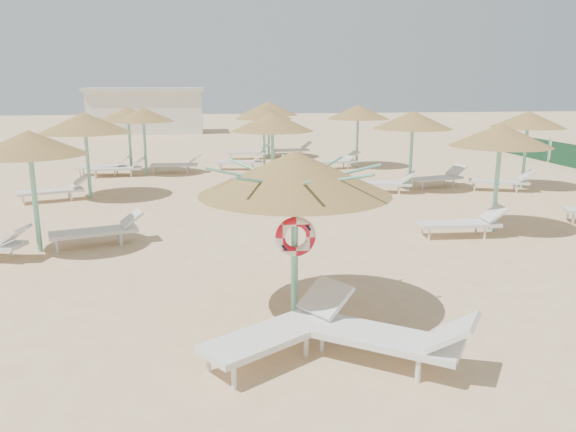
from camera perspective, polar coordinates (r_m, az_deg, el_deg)
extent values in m
plane|color=#DCB886|center=(8.87, 3.74, -10.62)|extent=(120.00, 120.00, 0.00)
cylinder|color=#71C4AD|center=(8.69, 0.67, -3.39)|extent=(0.11, 0.11, 2.19)
cone|color=olive|center=(8.42, 0.70, 4.42)|extent=(2.92, 2.92, 0.66)
cylinder|color=#71C4AD|center=(8.46, 0.69, 2.76)|extent=(0.20, 0.20, 0.12)
cylinder|color=#71C4AD|center=(8.56, 5.16, 4.16)|extent=(1.32, 0.04, 0.34)
cylinder|color=#71C4AD|center=(8.97, 3.23, 4.63)|extent=(0.97, 0.97, 0.34)
cylinder|color=#71C4AD|center=(9.08, 0.04, 4.76)|extent=(0.04, 1.32, 0.34)
cylinder|color=#71C4AD|center=(8.84, -2.84, 4.49)|extent=(0.97, 0.97, 0.34)
cylinder|color=#71C4AD|center=(8.35, -3.88, 3.96)|extent=(1.32, 0.04, 0.34)
cylinder|color=#71C4AD|center=(7.90, -2.19, 3.44)|extent=(0.97, 0.97, 0.34)
cylinder|color=#71C4AD|center=(7.77, 1.46, 3.28)|extent=(0.04, 1.32, 0.34)
cylinder|color=#71C4AD|center=(8.06, 4.57, 3.60)|extent=(0.97, 0.97, 0.34)
torus|color=red|center=(8.53, 0.78, -2.12)|extent=(0.63, 0.15, 0.63)
cylinder|color=silver|center=(7.04, -5.51, -16.03)|extent=(0.07, 0.07, 0.31)
cylinder|color=silver|center=(7.44, -8.10, -14.38)|extent=(0.07, 0.07, 0.31)
cylinder|color=silver|center=(7.90, 3.48, -12.55)|extent=(0.07, 0.07, 0.31)
cylinder|color=silver|center=(8.26, 0.72, -11.31)|extent=(0.07, 0.07, 0.31)
cube|color=silver|center=(7.62, -1.31, -11.86)|extent=(2.13, 1.72, 0.09)
cube|color=silver|center=(8.10, 3.81, -8.27)|extent=(0.81, 0.85, 0.40)
cylinder|color=silver|center=(7.76, 1.84, -12.98)|extent=(0.07, 0.07, 0.32)
cylinder|color=silver|center=(8.23, 3.55, -11.40)|extent=(0.07, 0.07, 0.32)
cylinder|color=silver|center=(7.33, 13.07, -15.06)|extent=(0.07, 0.07, 0.32)
cylinder|color=silver|center=(7.82, 14.11, -13.21)|extent=(0.07, 0.07, 0.32)
cube|color=silver|center=(7.62, 9.07, -11.98)|extent=(2.15, 1.80, 0.09)
cube|color=silver|center=(7.31, 16.44, -11.20)|extent=(0.84, 0.87, 0.41)
cylinder|color=#71C4AD|center=(13.22, -24.31, 1.48)|extent=(0.11, 0.11, 2.30)
cone|color=olive|center=(13.04, -24.83, 6.77)|extent=(2.34, 2.34, 0.53)
cylinder|color=#71C4AD|center=(13.07, -24.73, 5.78)|extent=(0.20, 0.20, 0.12)
cylinder|color=silver|center=(13.30, -26.34, -3.14)|extent=(0.06, 0.06, 0.28)
cube|color=silver|center=(12.83, -26.04, -1.73)|extent=(0.63, 0.71, 0.36)
cylinder|color=silver|center=(13.18, -22.41, -2.89)|extent=(0.06, 0.06, 0.28)
cylinder|color=silver|center=(13.67, -22.50, -2.34)|extent=(0.06, 0.06, 0.28)
cylinder|color=silver|center=(13.28, -16.60, -2.31)|extent=(0.06, 0.06, 0.28)
cylinder|color=silver|center=(13.76, -16.89, -1.79)|extent=(0.06, 0.06, 0.28)
cube|color=silver|center=(13.42, -19.12, -1.54)|extent=(2.00, 1.13, 0.08)
cube|color=silver|center=(13.46, -15.60, -0.19)|extent=(0.63, 0.71, 0.36)
cylinder|color=#71C4AD|center=(18.94, -19.67, 5.16)|extent=(0.11, 0.11, 2.30)
cone|color=olive|center=(18.82, -19.97, 8.91)|extent=(2.83, 2.83, 0.64)
cylinder|color=#71C4AD|center=(18.83, -19.91, 8.17)|extent=(0.20, 0.20, 0.12)
cylinder|color=silver|center=(18.67, -25.28, 1.40)|extent=(0.06, 0.06, 0.28)
cylinder|color=silver|center=(19.16, -25.36, 1.67)|extent=(0.06, 0.06, 0.28)
cylinder|color=silver|center=(18.77, -21.18, 1.84)|extent=(0.06, 0.06, 0.28)
cylinder|color=silver|center=(19.26, -21.37, 2.09)|extent=(0.06, 0.06, 0.28)
cube|color=silver|center=(18.93, -22.97, 2.33)|extent=(2.00, 1.22, 0.08)
cube|color=silver|center=(18.97, -20.48, 3.30)|extent=(0.66, 0.73, 0.36)
cylinder|color=#71C4AD|center=(23.83, -15.76, 6.98)|extent=(0.11, 0.11, 2.30)
cone|color=olive|center=(23.73, -15.95, 9.94)|extent=(2.50, 2.50, 0.56)
cylinder|color=#71C4AD|center=(23.75, -15.91, 9.37)|extent=(0.20, 0.20, 0.12)
cylinder|color=silver|center=(23.69, -20.39, 4.14)|extent=(0.06, 0.06, 0.28)
cylinder|color=silver|center=(24.17, -20.08, 4.33)|extent=(0.06, 0.06, 0.28)
cylinder|color=silver|center=(23.37, -17.19, 4.26)|extent=(0.06, 0.06, 0.28)
cylinder|color=silver|center=(23.85, -16.94, 4.45)|extent=(0.06, 0.06, 0.28)
cube|color=silver|center=(23.71, -18.40, 4.74)|extent=(1.93, 0.72, 0.08)
cube|color=silver|center=(23.49, -16.41, 5.40)|extent=(0.52, 0.63, 0.36)
cylinder|color=#71C4AD|center=(18.36, -1.58, 5.70)|extent=(0.11, 0.11, 2.30)
cone|color=olive|center=(18.23, -1.61, 9.56)|extent=(2.65, 2.65, 0.60)
cylinder|color=#71C4AD|center=(18.25, -1.60, 8.81)|extent=(0.20, 0.20, 0.12)
cylinder|color=silver|center=(17.65, -7.27, 1.96)|extent=(0.06, 0.06, 0.28)
cylinder|color=silver|center=(18.14, -7.53, 2.26)|extent=(0.06, 0.06, 0.28)
cylinder|color=silver|center=(17.91, -3.00, 2.21)|extent=(0.06, 0.06, 0.28)
cylinder|color=silver|center=(18.39, -3.36, 2.50)|extent=(0.06, 0.06, 0.28)
cube|color=silver|center=(18.00, -4.90, 2.82)|extent=(1.97, 0.88, 0.08)
cube|color=silver|center=(18.14, -2.28, 3.71)|extent=(0.56, 0.66, 0.36)
cylinder|color=silver|center=(18.71, -0.79, 2.71)|extent=(0.06, 0.06, 0.28)
cylinder|color=silver|center=(19.20, -0.77, 2.99)|extent=(0.06, 0.06, 0.28)
cylinder|color=silver|center=(18.74, 3.34, 2.71)|extent=(0.06, 0.06, 0.28)
cylinder|color=silver|center=(19.23, 3.26, 2.99)|extent=(0.06, 0.06, 0.28)
cube|color=silver|center=(18.93, 1.64, 3.39)|extent=(1.97, 0.88, 0.08)
cube|color=silver|center=(18.94, 4.23, 4.10)|extent=(0.56, 0.66, 0.36)
cylinder|color=#71C4AD|center=(24.35, -2.45, 7.59)|extent=(0.11, 0.11, 2.30)
cone|color=olive|center=(24.26, -2.48, 10.49)|extent=(2.44, 2.44, 0.55)
cylinder|color=#71C4AD|center=(24.27, -2.47, 9.94)|extent=(0.20, 0.20, 0.12)
cylinder|color=silver|center=(23.84, -6.93, 4.93)|extent=(0.06, 0.06, 0.28)
cylinder|color=silver|center=(24.33, -6.77, 5.11)|extent=(0.06, 0.06, 0.28)
cylinder|color=silver|center=(23.70, -3.68, 4.95)|extent=(0.06, 0.06, 0.28)
cylinder|color=silver|center=(24.19, -3.59, 5.13)|extent=(0.06, 0.06, 0.28)
cube|color=silver|center=(23.97, -4.96, 5.46)|extent=(1.97, 0.91, 0.08)
cube|color=silver|center=(23.87, -2.93, 6.04)|extent=(0.57, 0.67, 0.36)
cylinder|color=#71C4AD|center=(14.68, 20.42, 2.92)|extent=(0.11, 0.11, 2.30)
cone|color=olive|center=(14.53, 20.81, 7.70)|extent=(2.40, 2.40, 0.54)
cylinder|color=#71C4AD|center=(14.55, 20.74, 6.79)|extent=(0.20, 0.20, 0.12)
cylinder|color=silver|center=(13.55, 14.14, -1.84)|extent=(0.06, 0.06, 0.28)
cylinder|color=silver|center=(14.01, 13.49, -1.31)|extent=(0.06, 0.06, 0.28)
cylinder|color=silver|center=(14.04, 19.36, -1.67)|extent=(0.06, 0.06, 0.28)
cylinder|color=silver|center=(14.48, 18.57, -1.16)|extent=(0.06, 0.06, 0.28)
cube|color=silver|center=(14.01, 16.95, -0.77)|extent=(1.93, 0.73, 0.08)
cube|color=silver|center=(14.29, 20.18, 0.25)|extent=(0.52, 0.63, 0.36)
cylinder|color=#71C4AD|center=(19.72, 12.39, 5.93)|extent=(0.11, 0.11, 2.30)
cone|color=olive|center=(19.60, 12.57, 9.52)|extent=(2.64, 2.64, 0.59)
cylinder|color=#71C4AD|center=(19.62, 12.53, 8.82)|extent=(0.20, 0.20, 0.12)
cylinder|color=silver|center=(18.89, 7.15, 2.71)|extent=(0.06, 0.06, 0.28)
cylinder|color=silver|center=(19.38, 7.18, 2.98)|extent=(0.06, 0.06, 0.28)
cylinder|color=silver|center=(18.92, 11.24, 2.57)|extent=(0.06, 0.06, 0.28)
cylinder|color=silver|center=(19.41, 11.17, 2.85)|extent=(0.06, 0.06, 0.28)
cube|color=silver|center=(19.11, 9.58, 3.30)|extent=(2.00, 1.13, 0.08)
cube|color=silver|center=(19.11, 12.16, 3.92)|extent=(0.63, 0.71, 0.36)
cylinder|color=silver|center=(19.86, 13.49, 2.97)|extent=(0.06, 0.06, 0.28)
cylinder|color=silver|center=(20.25, 12.63, 3.21)|extent=(0.06, 0.06, 0.28)
cylinder|color=silver|center=(20.71, 16.45, 3.20)|extent=(0.06, 0.06, 0.28)
cylinder|color=silver|center=(21.08, 15.57, 3.43)|extent=(0.06, 0.06, 0.28)
cube|color=silver|center=(20.52, 14.86, 3.73)|extent=(2.00, 1.13, 0.08)
cube|color=silver|center=(21.02, 16.71, 4.50)|extent=(0.63, 0.71, 0.36)
cylinder|color=#71C4AD|center=(24.77, 7.05, 7.60)|extent=(0.11, 0.11, 2.30)
cone|color=olive|center=(24.67, 7.13, 10.46)|extent=(2.67, 2.67, 0.60)
cylinder|color=#71C4AD|center=(24.69, 7.12, 9.91)|extent=(0.20, 0.20, 0.12)
cylinder|color=silver|center=(23.71, 3.15, 4.96)|extent=(0.06, 0.06, 0.28)
cylinder|color=silver|center=(24.18, 2.72, 5.13)|extent=(0.06, 0.06, 0.28)
cylinder|color=silver|center=(24.23, 6.14, 5.09)|extent=(0.06, 0.06, 0.28)
cylinder|color=silver|center=(24.68, 5.67, 5.25)|extent=(0.06, 0.06, 0.28)
cube|color=silver|center=(24.21, 4.72, 5.54)|extent=(1.98, 0.93, 0.08)
cube|color=silver|center=(24.52, 6.57, 6.17)|extent=(0.58, 0.67, 0.36)
cylinder|color=silver|center=(16.41, 26.99, -0.28)|extent=(0.06, 0.06, 0.28)
cylinder|color=silver|center=(16.88, 26.54, 0.11)|extent=(0.06, 0.06, 0.28)
cylinder|color=#71C4AD|center=(21.24, 22.92, 5.70)|extent=(0.11, 0.11, 2.30)
cone|color=olive|center=(21.14, 23.22, 9.01)|extent=(2.48, 2.48, 0.56)
cylinder|color=#71C4AD|center=(21.15, 23.16, 8.38)|extent=(0.20, 0.20, 0.12)
cylinder|color=silver|center=(20.14, 18.45, 2.79)|extent=(0.06, 0.06, 0.28)
cylinder|color=silver|center=(20.63, 18.29, 3.04)|extent=(0.06, 0.06, 0.28)
cylinder|color=silver|center=(20.35, 22.22, 2.58)|extent=(0.06, 0.06, 0.28)
cylinder|color=silver|center=(20.84, 21.98, 2.84)|extent=(0.06, 0.06, 0.28)
cube|color=silver|center=(20.47, 20.63, 3.29)|extent=(2.00, 1.22, 0.08)
cube|color=silver|center=(20.59, 23.02, 3.81)|extent=(0.66, 0.73, 0.36)
cylinder|color=#71C4AD|center=(23.27, -14.33, 6.92)|extent=(0.11, 0.11, 2.30)
cone|color=olive|center=(23.17, -14.50, 9.95)|extent=(2.44, 2.44, 0.55)
cylinder|color=#71C4AD|center=(23.18, -14.47, 9.37)|extent=(0.20, 0.20, 0.12)
cylinder|color=silver|center=(22.98, -19.03, 3.98)|extent=(0.06, 0.06, 0.28)
cylinder|color=silver|center=(23.47, -18.90, 4.17)|extent=(0.06, 0.06, 0.28)
cylinder|color=silver|center=(22.86, -15.66, 4.17)|extent=(0.06, 0.06, 0.28)
cylinder|color=silver|center=(23.36, -15.61, 4.36)|extent=(0.06, 0.06, 0.28)
cube|color=silver|center=(23.12, -17.02, 4.63)|extent=(1.94, 0.77, 0.08)
cube|color=silver|center=(23.04, -14.95, 5.34)|extent=(0.53, 0.64, 0.36)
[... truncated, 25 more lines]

